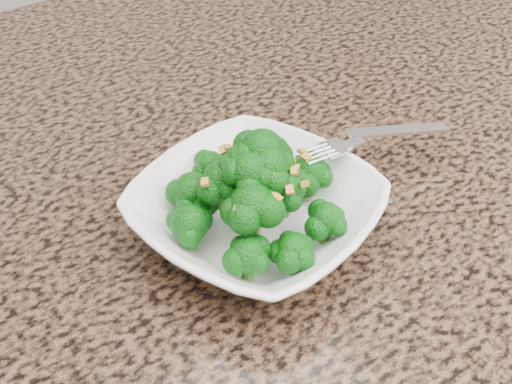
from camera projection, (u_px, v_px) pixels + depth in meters
granite_counter at (246, 192)px, 0.65m from camera, size 1.64×1.04×0.03m
bowl at (256, 213)px, 0.57m from camera, size 0.25×0.25×0.05m
broccoli_pile at (256, 161)px, 0.53m from camera, size 0.18×0.18×0.07m
garlic_topping at (256, 125)px, 0.51m from camera, size 0.11×0.11×0.01m
fork at (355, 142)px, 0.60m from camera, size 0.20×0.07×0.01m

